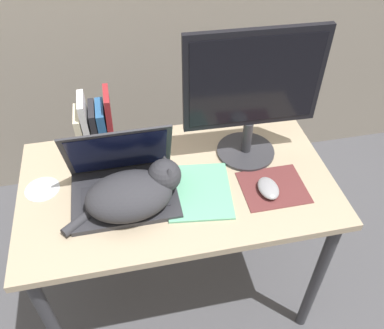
{
  "coord_description": "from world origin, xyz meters",
  "views": [
    {
      "loc": [
        -0.15,
        -0.68,
        1.79
      ],
      "look_at": [
        0.05,
        0.29,
        0.85
      ],
      "focal_mm": 38.0,
      "sensor_mm": 36.0,
      "label": 1
    }
  ],
  "objects_px": {
    "laptop": "(123,182)",
    "notepad": "(199,191)",
    "cat": "(135,193)",
    "computer_mouse": "(268,188)",
    "cd_disc": "(42,189)",
    "book_row": "(96,128)",
    "external_monitor": "(253,92)"
  },
  "relations": [
    {
      "from": "laptop",
      "to": "book_row",
      "type": "relative_size",
      "value": 1.4
    },
    {
      "from": "laptop",
      "to": "computer_mouse",
      "type": "height_order",
      "value": "laptop"
    },
    {
      "from": "laptop",
      "to": "cat",
      "type": "relative_size",
      "value": 0.88
    },
    {
      "from": "notepad",
      "to": "book_row",
      "type": "bearing_deg",
      "value": 138.25
    },
    {
      "from": "cat",
      "to": "computer_mouse",
      "type": "bearing_deg",
      "value": -3.29
    },
    {
      "from": "cat",
      "to": "cd_disc",
      "type": "xyz_separation_m",
      "value": [
        -0.31,
        0.14,
        -0.07
      ]
    },
    {
      "from": "cat",
      "to": "computer_mouse",
      "type": "height_order",
      "value": "cat"
    },
    {
      "from": "external_monitor",
      "to": "book_row",
      "type": "bearing_deg",
      "value": 166.99
    },
    {
      "from": "cat",
      "to": "book_row",
      "type": "xyz_separation_m",
      "value": [
        -0.11,
        0.31,
        0.04
      ]
    },
    {
      "from": "computer_mouse",
      "to": "cat",
      "type": "bearing_deg",
      "value": 176.71
    },
    {
      "from": "computer_mouse",
      "to": "book_row",
      "type": "height_order",
      "value": "book_row"
    },
    {
      "from": "cd_disc",
      "to": "notepad",
      "type": "bearing_deg",
      "value": -12.99
    },
    {
      "from": "external_monitor",
      "to": "notepad",
      "type": "distance_m",
      "value": 0.39
    },
    {
      "from": "computer_mouse",
      "to": "cd_disc",
      "type": "height_order",
      "value": "computer_mouse"
    },
    {
      "from": "laptop",
      "to": "computer_mouse",
      "type": "distance_m",
      "value": 0.5
    },
    {
      "from": "cat",
      "to": "book_row",
      "type": "height_order",
      "value": "book_row"
    },
    {
      "from": "book_row",
      "to": "notepad",
      "type": "distance_m",
      "value": 0.45
    },
    {
      "from": "cat",
      "to": "notepad",
      "type": "distance_m",
      "value": 0.23
    },
    {
      "from": "computer_mouse",
      "to": "external_monitor",
      "type": "bearing_deg",
      "value": 94.04
    },
    {
      "from": "laptop",
      "to": "notepad",
      "type": "xyz_separation_m",
      "value": [
        0.25,
        -0.05,
        -0.05
      ]
    },
    {
      "from": "notepad",
      "to": "cd_disc",
      "type": "xyz_separation_m",
      "value": [
        -0.53,
        0.12,
        -0.0
      ]
    },
    {
      "from": "cat",
      "to": "computer_mouse",
      "type": "relative_size",
      "value": 3.83
    },
    {
      "from": "laptop",
      "to": "notepad",
      "type": "bearing_deg",
      "value": -11.41
    },
    {
      "from": "laptop",
      "to": "cd_disc",
      "type": "bearing_deg",
      "value": 165.6
    },
    {
      "from": "laptop",
      "to": "computer_mouse",
      "type": "xyz_separation_m",
      "value": [
        0.49,
        -0.1,
        -0.03
      ]
    },
    {
      "from": "laptop",
      "to": "cat",
      "type": "distance_m",
      "value": 0.08
    },
    {
      "from": "book_row",
      "to": "notepad",
      "type": "relative_size",
      "value": 0.88
    },
    {
      "from": "cat",
      "to": "notepad",
      "type": "height_order",
      "value": "cat"
    },
    {
      "from": "external_monitor",
      "to": "computer_mouse",
      "type": "height_order",
      "value": "external_monitor"
    },
    {
      "from": "computer_mouse",
      "to": "book_row",
      "type": "distance_m",
      "value": 0.66
    },
    {
      "from": "cat",
      "to": "notepad",
      "type": "bearing_deg",
      "value": 5.53
    },
    {
      "from": "cat",
      "to": "computer_mouse",
      "type": "xyz_separation_m",
      "value": [
        0.45,
        -0.03,
        -0.05
      ]
    }
  ]
}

